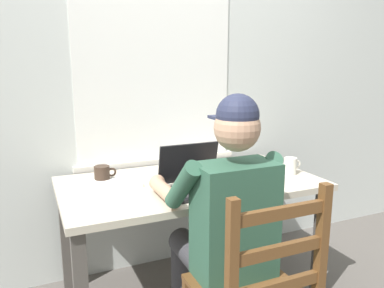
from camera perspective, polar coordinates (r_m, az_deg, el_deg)
back_wall at (r=2.48m, az=-4.63°, el=10.85°), size 6.00×0.08×2.60m
desk at (r=2.17m, az=-0.25°, el=-7.70°), size 1.42×0.77×0.70m
seated_person at (r=1.75m, az=4.68°, el=-10.75°), size 0.50×0.60×1.23m
laptop at (r=1.98m, az=0.41°, el=-5.34°), size 0.33×0.28×0.23m
computer_mouse at (r=2.06m, az=6.95°, el=-5.83°), size 0.06×0.10×0.03m
coffee_mug_white at (r=2.32m, az=14.54°, el=-3.18°), size 0.11×0.07×0.10m
coffee_mug_dark at (r=2.16m, az=-13.24°, el=-4.38°), size 0.12×0.08×0.09m
book_stack_main at (r=2.25m, az=5.61°, el=-3.70°), size 0.21×0.15×0.08m
book_stack_side at (r=2.23m, az=-0.93°, el=-3.61°), size 0.19×0.14×0.08m
paper_pile_near_laptop at (r=2.11m, az=6.55°, el=-5.78°), size 0.25×0.23×0.01m
paper_pile_back_corner at (r=2.35m, az=3.61°, el=-3.65°), size 0.30×0.26×0.02m
paper_pile_side at (r=2.11m, az=-11.18°, el=-5.77°), size 0.26×0.20×0.02m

